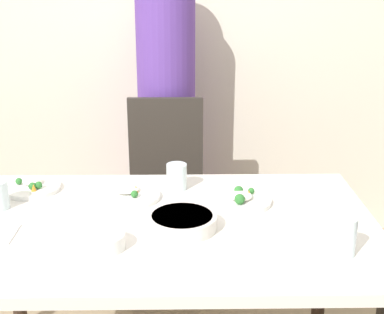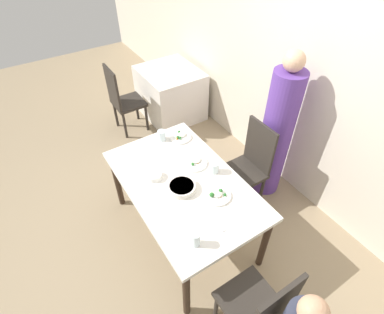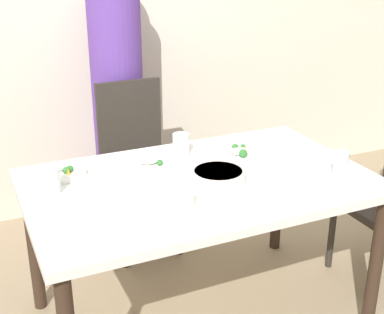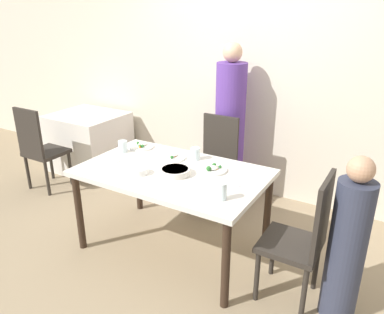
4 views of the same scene
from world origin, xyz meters
TOP-DOWN VIEW (x-y plane):
  - wall_back at (0.00, 1.43)m, footprint 10.00×0.06m
  - dining_table at (0.00, 0.00)m, footprint 1.50×0.92m
  - chair_adult_spot at (-0.02, 0.81)m, footprint 0.40×0.40m
  - person_adult at (-0.02, 1.13)m, footprint 0.31×0.31m
  - bowl_curry at (0.06, -0.05)m, footprint 0.24×0.24m
  - plate_rice_adult at (-0.15, 0.21)m, footprint 0.24×0.24m
  - plate_rice_child at (0.29, 0.16)m, footprint 0.23×0.23m
  - plate_noodles at (-0.54, 0.30)m, footprint 0.22×0.22m
  - bowl_rice_small at (-0.18, -0.19)m, footprint 0.13×0.13m
  - glass_water_tall at (0.57, -0.24)m, footprint 0.06×0.06m
  - glass_water_short at (0.04, 0.30)m, footprint 0.08×0.08m
  - fork_steel at (0.50, -0.00)m, footprint 0.18×0.03m

SIDE VIEW (x-z plane):
  - chair_adult_spot at x=-0.02m, z-range 0.02..1.00m
  - dining_table at x=0.00m, z-range 0.29..1.03m
  - fork_steel at x=0.50m, z-range 0.74..0.74m
  - plate_rice_adult at x=-0.15m, z-range 0.73..0.77m
  - plate_noodles at x=-0.54m, z-range 0.73..0.77m
  - plate_rice_child at x=0.29m, z-range 0.72..0.78m
  - bowl_rice_small at x=-0.18m, z-range 0.74..0.79m
  - bowl_curry at x=0.06m, z-range 0.74..0.79m
  - person_adult at x=-0.02m, z-range -0.06..1.60m
  - glass_water_short at x=0.04m, z-range 0.74..0.84m
  - glass_water_tall at x=0.57m, z-range 0.74..0.86m
  - wall_back at x=0.00m, z-range 0.00..2.70m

